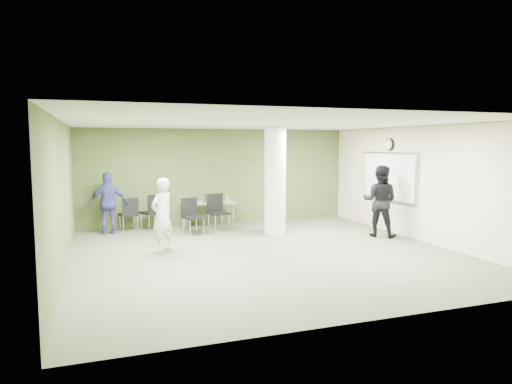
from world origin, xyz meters
name	(u,v)px	position (x,y,z in m)	size (l,w,h in m)	color
floor	(266,254)	(0.00, 0.00, 0.00)	(8.00, 8.00, 0.00)	#505240
ceiling	(266,123)	(0.00, 0.00, 2.80)	(8.00, 8.00, 0.00)	white
wall_back	(219,177)	(0.00, 4.00, 1.40)	(8.00, 0.02, 2.80)	#495427
wall_left	(63,196)	(-4.00, 0.00, 1.40)	(0.02, 8.00, 2.80)	#495427
wall_right_cream	(421,184)	(4.00, 0.00, 1.40)	(0.02, 8.00, 2.80)	beige
column	(275,181)	(1.00, 2.00, 1.40)	(0.56, 0.56, 2.80)	silver
whiteboard	(388,177)	(3.92, 1.20, 1.50)	(0.05, 2.30, 1.30)	silver
wall_clock	(389,144)	(3.92, 1.20, 2.35)	(0.06, 0.32, 0.32)	black
folding_table	(207,204)	(-0.47, 3.46, 0.68)	(1.56, 0.74, 0.98)	gray
wastebasket	(185,223)	(-1.10, 3.53, 0.14)	(0.24, 0.24, 0.28)	#4C4C4C
chair_back_left	(129,212)	(-2.61, 3.57, 0.54)	(0.54, 0.54, 0.93)	black
chair_back_right	(153,209)	(-1.98, 3.48, 0.59)	(0.66, 0.66, 1.00)	black
chair_table_left	(192,213)	(-1.10, 2.61, 0.56)	(0.59, 0.59, 0.96)	black
chair_table_right	(217,209)	(-0.33, 2.91, 0.59)	(0.59, 0.59, 1.01)	black
woman_white	(162,215)	(-2.07, 0.98, 0.81)	(0.59, 0.39, 1.62)	white
man_black	(380,201)	(3.40, 0.79, 0.91)	(0.89, 0.69, 1.82)	black
man_blue	(108,203)	(-3.14, 3.40, 0.81)	(0.95, 0.40, 1.62)	#393E8D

